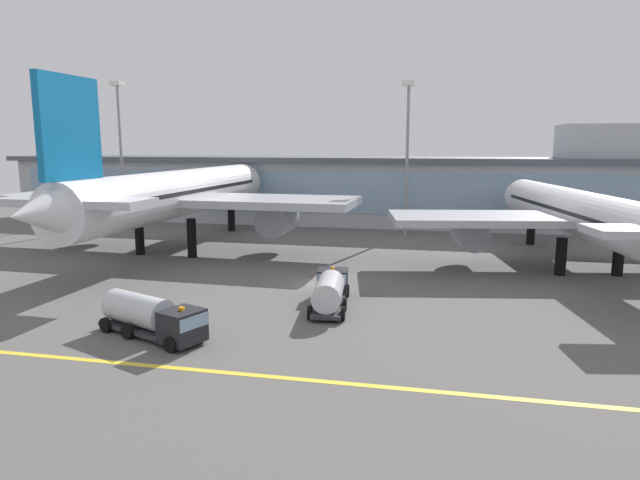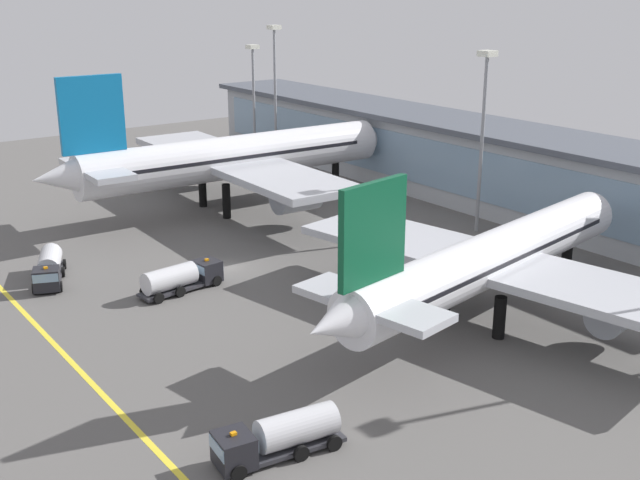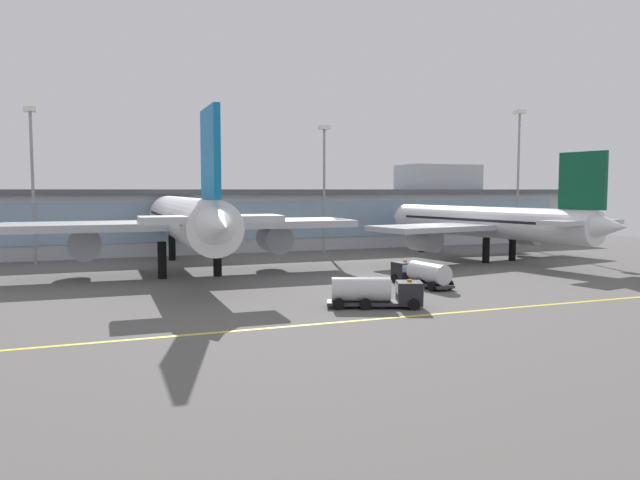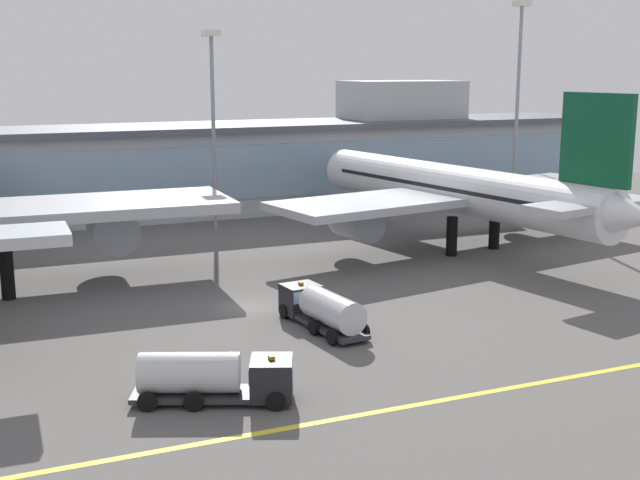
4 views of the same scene
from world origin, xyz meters
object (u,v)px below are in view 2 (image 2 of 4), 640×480
airliner_near_right (491,259)px  baggage_tug_near (275,437)px  apron_light_mast_east (484,115)px  apron_light_mast_far_east (275,75)px  apron_light_mast_west (253,83)px  service_truck_far (49,268)px  fuel_tanker_truck (183,276)px  airliner_near_left (234,158)px

airliner_near_right → baggage_tug_near: (7.22, -28.49, -4.45)m
apron_light_mast_east → apron_light_mast_far_east: (-46.86, 0.40, 0.57)m
baggage_tug_near → apron_light_mast_west: (-81.04, 48.85, 11.87)m
baggage_tug_near → service_truck_far: bearing=-80.8°
fuel_tanker_truck → apron_light_mast_far_east: bearing=40.6°
airliner_near_left → apron_light_mast_far_east: (-19.51, 19.74, 8.22)m
fuel_tanker_truck → apron_light_mast_east: (3.62, 39.42, 13.30)m
airliner_near_left → baggage_tug_near: 62.00m
fuel_tanker_truck → airliner_near_right: bearing=-57.1°
airliner_near_right → apron_light_mast_west: (-73.81, 20.36, 7.43)m
service_truck_far → apron_light_mast_west: apron_light_mast_west is taller
airliner_near_left → apron_light_mast_far_east: bearing=46.2°
baggage_tug_near → apron_light_mast_far_east: size_ratio=0.40×
airliner_near_right → baggage_tug_near: bearing=-176.0°
apron_light_mast_far_east → apron_light_mast_west: bearing=179.3°
airliner_near_left → apron_light_mast_far_east: 28.94m
service_truck_far → apron_light_mast_west: size_ratio=0.47×
service_truck_far → airliner_near_left: bearing=135.8°
fuel_tanker_truck → service_truck_far: same height
fuel_tanker_truck → apron_light_mast_far_east: 60.40m
baggage_tug_near → apron_light_mast_far_east: 89.71m
service_truck_far → apron_light_mast_west: bearing=150.7°
fuel_tanker_truck → service_truck_far: 14.78m
apron_light_mast_west → apron_light_mast_far_east: bearing=-0.7°
airliner_near_left → apron_light_mast_west: bearing=54.8°
apron_light_mast_east → baggage_tug_near: bearing=-60.7°
baggage_tug_near → apron_light_mast_east: size_ratio=0.41×
airliner_near_left → baggage_tug_near: size_ratio=5.85×
fuel_tanker_truck → apron_light_mast_west: bearing=44.8°
baggage_tug_near → service_truck_far: 41.39m
baggage_tug_near → apron_light_mast_west: size_ratio=0.47×
baggage_tug_near → apron_light_mast_west: 95.36m
apron_light_mast_east → fuel_tanker_truck: bearing=-95.2°
airliner_near_right → fuel_tanker_truck: (-23.54, -19.54, -4.45)m
baggage_tug_near → service_truck_far: same height
apron_light_mast_west → apron_light_mast_east: 53.91m
fuel_tanker_truck → apron_light_mast_west: 65.28m
service_truck_far → apron_light_mast_east: apron_light_mast_east is taller
baggage_tug_near → airliner_near_right: bearing=-158.4°
apron_light_mast_far_east → airliner_near_right: bearing=-16.9°
fuel_tanker_truck → apron_light_mast_east: bearing=-12.0°
airliner_near_left → baggage_tug_near: (54.50, -29.03, -5.65)m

